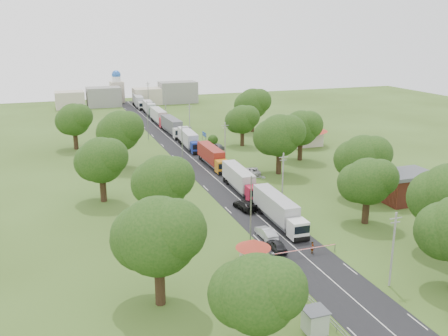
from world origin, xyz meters
name	(u,v)px	position (x,y,z in m)	size (l,w,h in m)	color
ground	(236,196)	(0.00, 0.00, 0.00)	(260.00, 260.00, 0.00)	#354B19
road	(202,167)	(0.00, 20.00, 0.00)	(8.00, 200.00, 0.04)	black
boom_barrier	(295,252)	(-1.36, -25.00, 0.89)	(9.22, 0.35, 1.18)	slate
guard_booth	(253,249)	(-7.20, -25.00, 2.16)	(4.40, 4.40, 3.45)	beige
kiosk	(315,321)	(-7.00, -40.00, 1.23)	(2.30, 2.30, 2.41)	#99A593
guard_rail	(308,302)	(-5.00, -35.00, 0.00)	(0.10, 17.00, 1.70)	slate
info_sign	(204,137)	(5.20, 35.00, 3.00)	(0.12, 3.10, 4.10)	slate
pole_0	(393,248)	(5.50, -35.00, 4.68)	(1.60, 0.24, 9.00)	gray
pole_1	(283,179)	(5.50, -7.00, 4.68)	(1.60, 0.24, 9.00)	gray
pole_2	(225,142)	(5.50, 21.00, 4.68)	(1.60, 0.24, 9.00)	gray
pole_3	(190,120)	(5.50, 49.00, 4.68)	(1.60, 0.24, 9.00)	gray
pole_4	(166,104)	(5.50, 77.00, 4.68)	(1.60, 0.24, 9.00)	gray
pole_5	(148,93)	(5.50, 105.00, 4.68)	(1.60, 0.24, 9.00)	gray
lamp_0	(252,208)	(-5.35, -20.00, 5.55)	(2.03, 0.22, 10.00)	slate
lamp_1	(183,149)	(-5.35, 15.00, 5.55)	(2.03, 0.22, 10.00)	slate
lamp_2	(148,118)	(-5.35, 50.00, 5.55)	(2.03, 0.22, 10.00)	slate
tree_2	(368,181)	(13.99, -17.86, 6.60)	(8.00, 8.00, 10.10)	#382616
tree_3	(363,157)	(19.99, -7.84, 7.22)	(8.80, 8.80, 11.07)	#382616
tree_4	(279,135)	(12.99, 10.17, 7.85)	(9.60, 9.60, 12.05)	#382616
tree_5	(301,128)	(21.99, 18.16, 7.22)	(8.80, 8.80, 11.07)	#382616
tree_6	(242,119)	(14.99, 35.14, 6.60)	(8.00, 8.00, 10.10)	#382616
tree_7	(253,104)	(23.99, 50.17, 7.85)	(9.60, 9.60, 12.05)	#382616
tree_8	(257,293)	(-14.01, -41.86, 6.60)	(8.00, 8.00, 10.10)	#382616
tree_9	(158,235)	(-20.01, -29.83, 7.85)	(9.60, 9.60, 12.05)	#382616
tree_10	(162,181)	(-15.01, -9.84, 7.22)	(8.80, 8.80, 11.07)	#382616
tree_11	(101,160)	(-22.01, 5.16, 7.22)	(8.80, 8.80, 11.07)	#382616
tree_12	(120,131)	(-16.01, 25.17, 7.85)	(9.60, 9.60, 12.05)	#382616
tree_13	(74,119)	(-24.01, 45.16, 7.22)	(8.80, 8.80, 11.07)	#382616
house_brick	(406,186)	(26.00, -12.00, 2.65)	(8.60, 6.60, 5.20)	maroon
house_cream	(306,131)	(30.00, 30.00, 3.64)	(10.08, 10.08, 5.80)	beige
distant_town	(133,96)	(0.68, 110.00, 3.49)	(52.00, 8.00, 8.00)	gray
church	(117,89)	(-4.00, 118.00, 5.39)	(5.00, 5.00, 12.30)	beige
truck_0	(278,210)	(1.62, -13.64, 2.18)	(2.80, 14.83, 4.11)	white
truck_1	(240,180)	(1.81, 2.53, 2.12)	(2.90, 14.44, 3.99)	#A91330
truck_2	(212,156)	(2.26, 19.94, 2.12)	(2.48, 14.38, 3.99)	orange
truck_3	(189,139)	(1.98, 37.21, 2.16)	(3.07, 14.71, 4.07)	navy
truck_4	(172,126)	(1.97, 53.83, 2.31)	(3.11, 15.71, 4.35)	silver
truck_5	(159,117)	(1.79, 69.72, 2.28)	(2.67, 15.49, 4.30)	#B21B28
truck_6	(150,108)	(2.31, 86.64, 2.20)	(3.02, 15.02, 4.16)	#266638
truck_7	(139,101)	(1.64, 103.49, 2.26)	(3.42, 15.41, 4.26)	silver
car_lane_front	(277,246)	(-2.60, -22.23, 0.70)	(1.65, 4.10, 1.40)	black
car_lane_mid	(266,233)	(-2.28, -18.00, 0.77)	(1.64, 4.69, 1.55)	#AFB1B8
car_lane_rear	(245,205)	(-1.00, -6.63, 0.75)	(2.10, 5.16, 1.50)	black
car_verge_near	(253,171)	(8.00, 11.26, 0.72)	(2.38, 5.15, 1.43)	#B9B9B9
car_verge_far	(217,146)	(8.00, 33.49, 0.73)	(1.73, 4.29, 1.46)	#56595D
pedestrian_near	(313,248)	(1.38, -24.58, 0.79)	(0.58, 0.38, 1.59)	gray
pedestrian_booth	(250,250)	(-6.50, -22.44, 0.84)	(0.82, 0.64, 1.69)	gray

